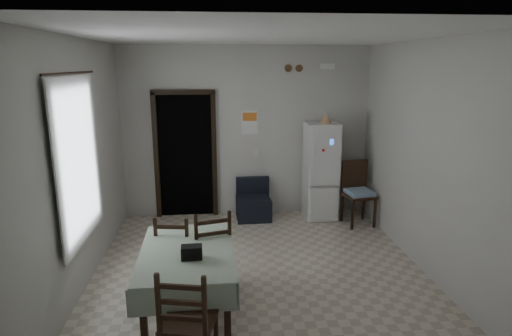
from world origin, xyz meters
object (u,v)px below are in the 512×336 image
object	(u,v)px
fridge	(321,171)
dining_chair_far_right	(209,250)
dining_table	(188,284)
dining_chair_far_left	(176,252)
corner_chair	(359,194)
dining_chair_near_head	(189,319)
navy_seat	(254,200)

from	to	relation	value
fridge	dining_chair_far_right	xyz separation A→B (m)	(-1.86, -2.32, -0.31)
fridge	dining_table	world-z (taller)	fridge
dining_chair_far_left	dining_chair_far_right	xyz separation A→B (m)	(0.39, -0.05, 0.04)
corner_chair	fridge	bearing A→B (deg)	134.58
dining_chair_far_left	dining_chair_near_head	bearing A→B (deg)	107.39
corner_chair	dining_chair_far_right	size ratio (longest dim) A/B	1.02
fridge	dining_chair_near_head	world-z (taller)	fridge
dining_table	corner_chair	bearing A→B (deg)	41.20
dining_chair_far_right	dining_chair_far_left	bearing A→B (deg)	-23.26
fridge	dining_chair_far_left	distance (m)	3.21
corner_chair	dining_chair_far_left	world-z (taller)	corner_chair
corner_chair	dining_chair_far_right	xyz separation A→B (m)	(-2.41, -1.91, -0.01)
dining_chair_far_left	dining_chair_far_right	bearing A→B (deg)	-180.00
fridge	dining_chair_near_head	size ratio (longest dim) A/B	1.61
corner_chair	dining_chair_far_left	size ratio (longest dim) A/B	1.11
fridge	dining_chair_near_head	distance (m)	4.21
dining_chair_far_left	dining_chair_far_right	size ratio (longest dim) A/B	0.92
dining_chair_far_left	dining_table	bearing A→B (deg)	115.05
fridge	dining_chair_far_right	world-z (taller)	fridge
navy_seat	dining_table	world-z (taller)	dining_table
corner_chair	dining_chair_far_left	xyz separation A→B (m)	(-2.79, -1.86, -0.05)
dining_table	navy_seat	bearing A→B (deg)	70.44
fridge	navy_seat	distance (m)	1.24
corner_chair	navy_seat	bearing A→B (deg)	157.86
dining_chair_far_right	fridge	bearing A→B (deg)	-143.88
dining_chair_far_left	corner_chair	bearing A→B (deg)	-138.38
dining_chair_far_right	dining_chair_near_head	xyz separation A→B (m)	(-0.15, -1.37, -0.00)
dining_chair_far_left	dining_chair_far_right	distance (m)	0.39
fridge	dining_chair_far_left	size ratio (longest dim) A/B	1.73
dining_chair_near_head	navy_seat	bearing A→B (deg)	-91.13
fridge	corner_chair	size ratio (longest dim) A/B	1.56
corner_chair	dining_chair_near_head	xyz separation A→B (m)	(-2.56, -3.28, -0.02)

